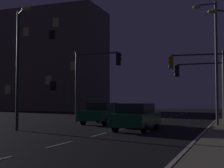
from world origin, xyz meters
TOP-DOWN VIEW (x-y plane):
  - ground_plane at (0.00, 17.50)m, footprint 112.00×112.00m
  - lane_markings_center at (0.00, 21.00)m, footprint 0.14×50.00m
  - lane_edge_line at (4.78, 22.50)m, footprint 0.14×53.00m
  - car at (1.15, 15.83)m, footprint 1.87×4.42m
  - car_oncoming at (-2.90, 20.45)m, footprint 1.88×4.42m
  - traffic_light_mid_left at (3.85, 24.91)m, footprint 3.92×0.39m
  - traffic_light_near_left at (-4.03, 21.81)m, footprint 4.08×0.50m
  - traffic_light_far_center at (3.94, 22.92)m, footprint 4.09×0.64m
  - street_lamp_corner at (-5.14, 13.41)m, footprint 1.70×1.41m
  - street_lamp_median at (5.13, 20.24)m, footprint 1.59×0.36m
  - building_distant at (-28.03, 50.54)m, footprint 25.31×9.77m

SIDE VIEW (x-z plane):
  - ground_plane at x=0.00m, z-range 0.00..0.00m
  - lane_edge_line at x=4.78m, z-range 0.00..0.01m
  - lane_markings_center at x=0.00m, z-range 0.00..0.01m
  - car at x=1.15m, z-range 0.04..1.61m
  - car_oncoming at x=-2.90m, z-range 0.04..1.61m
  - traffic_light_mid_left at x=3.85m, z-range 1.14..5.95m
  - traffic_light_far_center at x=3.94m, z-range 1.23..6.52m
  - traffic_light_near_left at x=-4.03m, z-range 1.17..6.90m
  - street_lamp_corner at x=-5.14m, z-range 0.74..7.68m
  - street_lamp_median at x=5.13m, z-range 0.86..9.03m
  - building_distant at x=-28.03m, z-range 0.00..18.08m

